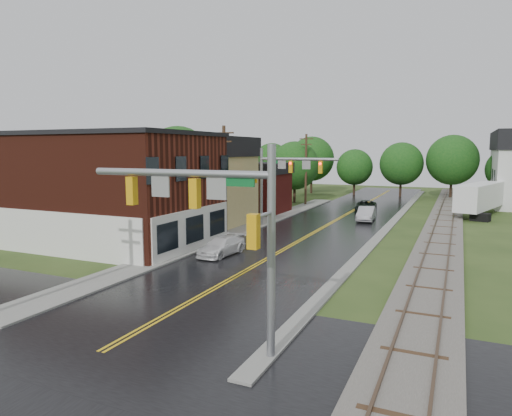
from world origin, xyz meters
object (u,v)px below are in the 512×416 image
Objects in this scene: utility_pole_b at (224,178)px; utility_pole_c at (306,168)px; tree_left_a at (102,170)px; tree_left_b at (179,162)px; tree_left_e at (296,167)px; pickup_white at (222,246)px; semi_trailer at (480,197)px; sedan_silver at (366,214)px; traffic_signal_far at (283,173)px; traffic_signal_near at (214,210)px; suv_dark at (366,207)px; tree_left_c at (242,170)px; brick_building at (113,189)px.

utility_pole_b is 22.00m from utility_pole_c.
tree_left_a is (-13.05, -22.10, 0.39)m from utility_pole_c.
tree_left_e is at bearing 57.26° from tree_left_b.
tree_left_b is at bearing -122.74° from tree_left_e.
pickup_white is 0.39× the size of semi_trailer.
tree_left_b is 16.67m from tree_left_e.
pickup_white is at bearing -79.71° from tree_left_e.
tree_left_b is 2.24× the size of sedan_silver.
semi_trailer is at bearing 31.65° from tree_left_a.
utility_pole_b is at bearing -133.35° from sedan_silver.
traffic_signal_far is 15.21m from tree_left_b.
sedan_silver is at bearing 91.13° from traffic_signal_near.
utility_pole_c reaches higher than suv_dark.
semi_trailer reaches higher than sedan_silver.
utility_pole_c is 1.04× the size of tree_left_a.
tree_left_b reaches higher than tree_left_a.
tree_left_a is 25.94m from sedan_silver.
semi_trailer is (16.38, 27.46, 1.47)m from pickup_white.
pickup_white is (-4.88, -24.94, -0.07)m from suv_dark.
utility_pole_c is 8.16m from tree_left_c.
tree_left_b is (2.00, 10.00, 0.60)m from tree_left_a.
tree_left_e is 22.49m from semi_trailer.
tree_left_a is at bearing 136.87° from brick_building.
tree_left_c is at bearing 111.49° from utility_pole_b.
utility_pole_c reaches higher than traffic_signal_far.
utility_pole_c is 14.69m from sedan_silver.
pickup_white is (5.65, -31.10, -4.20)m from tree_left_e.
brick_building is at bearing -126.92° from traffic_signal_far.
sedan_silver is at bearing -87.03° from suv_dark.
utility_pole_c is 1.10× the size of tree_left_e.
pickup_white is (0.27, -12.21, -4.36)m from traffic_signal_far.
utility_pole_b is at bearing 117.19° from traffic_signal_near.
suv_dark is (21.52, 17.84, -4.44)m from tree_left_a.
semi_trailer is at bearing -5.00° from utility_pole_c.
traffic_signal_far is 22.76m from semi_trailer.
tree_left_a is 18.65m from pickup_white.
tree_left_a reaches higher than tree_left_e.
traffic_signal_near is 1.50× the size of suv_dark.
tree_left_e is at bearing 129.95° from sedan_silver.
tree_left_b is (-14.38, 4.90, 0.74)m from traffic_signal_far.
traffic_signal_near is 15.07m from pickup_white.
brick_building is at bearing -96.71° from tree_left_e.
tree_left_a is (-13.05, -0.10, 0.39)m from utility_pole_b.
suv_dark is (8.48, -4.26, -4.04)m from utility_pole_c.
suv_dark is 1.13× the size of sedan_silver.
utility_pole_b is 14.87m from tree_left_b.
traffic_signal_far is 0.85× the size of tree_left_a.
brick_building is 1.59× the size of utility_pole_c.
tree_left_c is 7.82m from tree_left_e.
traffic_signal_near is 0.96× the size of tree_left_c.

